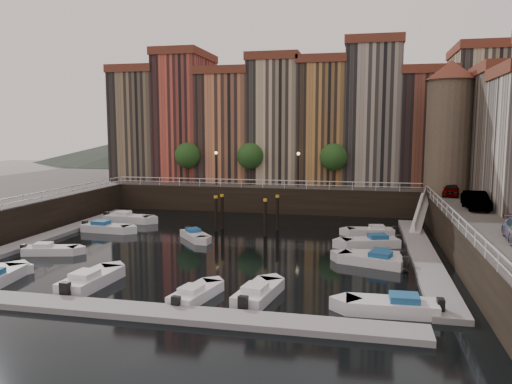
% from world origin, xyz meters
% --- Properties ---
extents(ground, '(200.00, 200.00, 0.00)m').
position_xyz_m(ground, '(0.00, 0.00, 0.00)').
color(ground, black).
rests_on(ground, ground).
extents(quay_far, '(80.00, 20.00, 3.00)m').
position_xyz_m(quay_far, '(0.00, 26.00, 1.50)').
color(quay_far, black).
rests_on(quay_far, ground).
extents(dock_left, '(2.00, 28.00, 0.35)m').
position_xyz_m(dock_left, '(-16.20, -1.00, 0.17)').
color(dock_left, gray).
rests_on(dock_left, ground).
extents(dock_right, '(2.00, 28.00, 0.35)m').
position_xyz_m(dock_right, '(16.20, -1.00, 0.17)').
color(dock_right, gray).
rests_on(dock_right, ground).
extents(dock_near, '(30.00, 2.00, 0.35)m').
position_xyz_m(dock_near, '(0.00, -17.00, 0.17)').
color(dock_near, gray).
rests_on(dock_near, ground).
extents(mountains, '(145.00, 100.00, 18.00)m').
position_xyz_m(mountains, '(1.72, 110.00, 7.92)').
color(mountains, '#2D382D').
rests_on(mountains, ground).
extents(far_terrace, '(48.70, 10.30, 17.50)m').
position_xyz_m(far_terrace, '(3.31, 23.50, 10.95)').
color(far_terrace, '#7E6C50').
rests_on(far_terrace, quay_far).
extents(corner_tower, '(5.20, 5.20, 13.80)m').
position_xyz_m(corner_tower, '(20.00, 14.50, 10.19)').
color(corner_tower, '#6B5B4C').
rests_on(corner_tower, quay_right).
extents(promenade_trees, '(21.20, 3.20, 5.20)m').
position_xyz_m(promenade_trees, '(-1.33, 18.20, 6.58)').
color(promenade_trees, black).
rests_on(promenade_trees, quay_far).
extents(street_lamps, '(10.36, 0.36, 4.18)m').
position_xyz_m(street_lamps, '(-1.00, 17.20, 5.90)').
color(street_lamps, black).
rests_on(street_lamps, quay_far).
extents(railings, '(36.08, 34.04, 0.52)m').
position_xyz_m(railings, '(0.00, 4.88, 3.79)').
color(railings, white).
rests_on(railings, ground).
extents(gangway, '(2.78, 8.32, 3.73)m').
position_xyz_m(gangway, '(17.10, 10.00, 1.92)').
color(gangway, white).
rests_on(gangway, ground).
extents(mooring_pilings, '(6.07, 3.23, 3.78)m').
position_xyz_m(mooring_pilings, '(0.45, 5.38, 1.65)').
color(mooring_pilings, black).
rests_on(mooring_pilings, ground).
extents(boat_left_1, '(4.39, 2.49, 0.98)m').
position_xyz_m(boat_left_1, '(-12.56, -6.56, 0.33)').
color(boat_left_1, silver).
rests_on(boat_left_1, ground).
extents(boat_left_3, '(5.04, 2.13, 1.14)m').
position_xyz_m(boat_left_3, '(-12.61, 2.36, 0.39)').
color(boat_left_3, silver).
rests_on(boat_left_3, ground).
extents(boat_left_4, '(5.30, 2.09, 1.21)m').
position_xyz_m(boat_left_4, '(-12.93, 7.41, 0.41)').
color(boat_left_4, silver).
rests_on(boat_left_4, ground).
extents(boat_right_0, '(5.11, 1.99, 1.17)m').
position_xyz_m(boat_right_0, '(13.36, -13.95, 0.39)').
color(boat_right_0, silver).
rests_on(boat_right_0, ground).
extents(boat_right_1, '(5.06, 3.16, 1.14)m').
position_xyz_m(boat_right_1, '(12.42, -4.37, 0.38)').
color(boat_right_1, silver).
rests_on(boat_right_1, ground).
extents(boat_right_2, '(4.13, 1.55, 0.95)m').
position_xyz_m(boat_right_2, '(12.60, -2.76, 0.32)').
color(boat_right_2, silver).
rests_on(boat_right_2, ground).
extents(boat_right_3, '(5.10, 3.22, 1.15)m').
position_xyz_m(boat_right_3, '(12.35, 1.50, 0.39)').
color(boat_right_3, silver).
rests_on(boat_right_3, ground).
extents(boat_right_4, '(4.55, 2.29, 1.02)m').
position_xyz_m(boat_right_4, '(12.40, 6.30, 0.34)').
color(boat_right_4, silver).
rests_on(boat_right_4, ground).
extents(boat_near_1, '(2.20, 5.29, 1.20)m').
position_xyz_m(boat_near_1, '(-5.00, -13.24, 0.40)').
color(boat_near_1, silver).
rests_on(boat_near_1, ground).
extents(boat_near_2, '(2.34, 4.42, 0.99)m').
position_xyz_m(boat_near_2, '(2.24, -14.14, 0.33)').
color(boat_near_2, silver).
rests_on(boat_near_2, ground).
extents(boat_near_3, '(2.39, 4.89, 1.10)m').
position_xyz_m(boat_near_3, '(5.78, -13.34, 0.37)').
color(boat_near_3, silver).
rests_on(boat_near_3, ground).
extents(car_a, '(2.39, 4.13, 1.32)m').
position_xyz_m(car_a, '(20.23, 12.49, 3.66)').
color(car_a, gray).
rests_on(car_a, quay_right).
extents(car_b, '(1.70, 4.64, 1.52)m').
position_xyz_m(car_b, '(20.84, 3.88, 3.76)').
color(car_b, gray).
rests_on(car_b, quay_right).
extents(boat_extra_932, '(3.76, 4.12, 0.99)m').
position_xyz_m(boat_extra_932, '(-3.14, 1.09, 0.33)').
color(boat_extra_932, silver).
rests_on(boat_extra_932, ground).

